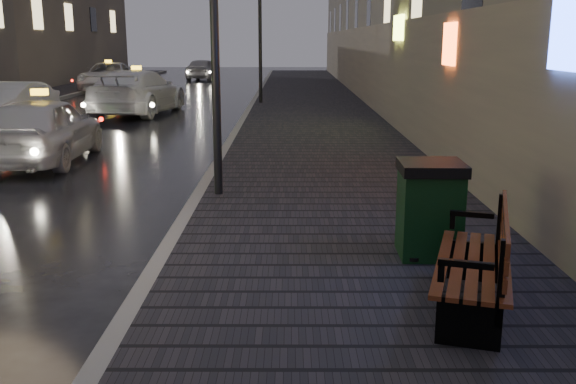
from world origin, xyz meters
name	(u,v)px	position (x,y,z in m)	size (l,w,h in m)	color
sidewalk	(311,107)	(3.90, 21.00, 0.07)	(4.60, 58.00, 0.15)	black
curb	(251,107)	(1.50, 21.00, 0.07)	(0.20, 58.00, 0.15)	slate
curb_far	(27,107)	(-7.40, 21.00, 0.07)	(0.20, 58.00, 0.15)	slate
lamp_far	(260,19)	(1.85, 22.00, 3.49)	(0.36, 0.36, 5.28)	black
bench	(482,261)	(4.87, 1.21, 0.65)	(1.21, 2.05, 0.99)	black
trash_bin	(429,208)	(4.72, 2.84, 0.73)	(0.77, 0.77, 1.14)	black
taxi_near	(43,129)	(-2.43, 9.60, 0.75)	(1.76, 4.39, 1.49)	silver
car_left_mid	(9,105)	(-5.76, 15.63, 0.69)	(1.45, 4.16, 1.37)	#A9AAB1
taxi_mid	(138,92)	(-2.52, 19.10, 0.81)	(2.26, 5.56, 1.61)	white
taxi_far	(109,77)	(-6.60, 30.11, 0.74)	(2.46, 5.34, 1.48)	silver
car_far	(203,69)	(-2.84, 39.54, 0.71)	(1.68, 4.18, 1.43)	#97959D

